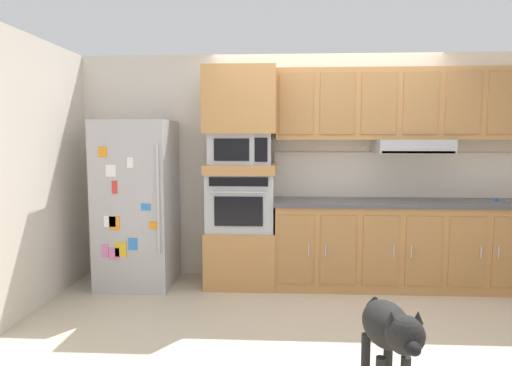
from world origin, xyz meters
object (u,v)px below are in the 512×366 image
refrigerator (137,203)px  screwdriver (497,199)px  dog (390,330)px  microwave (241,149)px  built_in_oven (241,201)px

refrigerator → screwdriver: 3.81m
dog → microwave: bearing=-157.7°
refrigerator → screwdriver: (3.81, 0.12, 0.05)m
refrigerator → screwdriver: bearing=1.8°
refrigerator → built_in_oven: size_ratio=2.51×
microwave → screwdriver: size_ratio=3.84×
refrigerator → dog: bearing=-42.7°
refrigerator → screwdriver: size_ratio=10.50×
dog → built_in_oven: bearing=-157.7°
built_in_oven → dog: size_ratio=0.82×
refrigerator → built_in_oven: 1.11m
refrigerator → built_in_oven: bearing=3.5°
microwave → screwdriver: bearing=1.1°
refrigerator → dog: refrigerator is taller
microwave → refrigerator: bearing=-176.5°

